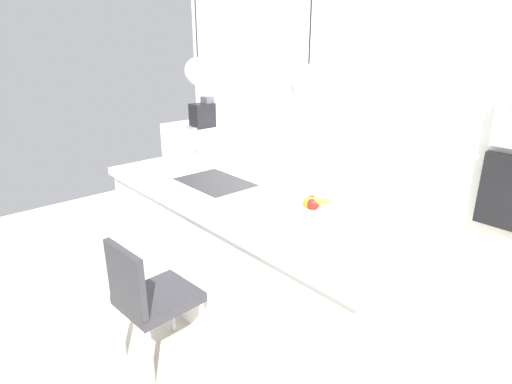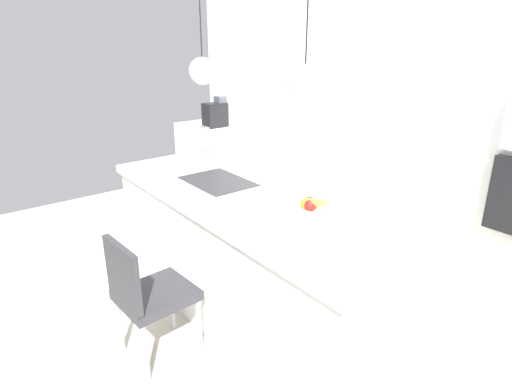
{
  "view_description": "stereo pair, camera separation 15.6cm",
  "coord_description": "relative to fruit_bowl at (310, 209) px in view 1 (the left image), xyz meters",
  "views": [
    {
      "loc": [
        2.12,
        -1.78,
        1.99
      ],
      "look_at": [
        0.1,
        0.0,
        1.0
      ],
      "focal_mm": 30.02,
      "sensor_mm": 36.0,
      "label": 1
    },
    {
      "loc": [
        2.22,
        -1.66,
        1.99
      ],
      "look_at": [
        0.1,
        0.0,
        1.0
      ],
      "focal_mm": 30.02,
      "sensor_mm": 36.0,
      "label": 2
    }
  ],
  "objects": [
    {
      "name": "back_wall",
      "position": [
        -0.54,
        1.6,
        0.3
      ],
      "size": [
        6.0,
        0.1,
        2.6
      ],
      "primitive_type": "cube",
      "color": "white",
      "rests_on": "ground"
    },
    {
      "name": "coffee_machine",
      "position": [
        -2.92,
        1.23,
        0.06
      ],
      "size": [
        0.2,
        0.35,
        0.38
      ],
      "color": "black",
      "rests_on": "side_counter"
    },
    {
      "name": "pendant_light_right",
      "position": [
        -0.01,
        -0.05,
        0.75
      ],
      "size": [
        0.2,
        0.2,
        0.8
      ],
      "color": "silver"
    },
    {
      "name": "chair_near",
      "position": [
        -0.53,
        -0.84,
        -0.51
      ],
      "size": [
        0.43,
        0.47,
        0.86
      ],
      "color": "#333338",
      "rests_on": "ground"
    },
    {
      "name": "kitchen_island",
      "position": [
        -0.54,
        -0.05,
        -0.52
      ],
      "size": [
        2.54,
        0.89,
        0.95
      ],
      "color": "white",
      "rests_on": "ground"
    },
    {
      "name": "sink_basin",
      "position": [
        -0.91,
        -0.05,
        -0.05
      ],
      "size": [
        0.56,
        0.4,
        0.02
      ],
      "primitive_type": "cube",
      "color": "#2D2D30",
      "rests_on": "kitchen_island"
    },
    {
      "name": "pendant_light_left",
      "position": [
        -1.06,
        -0.05,
        0.75
      ],
      "size": [
        0.2,
        0.2,
        0.8
      ],
      "color": "silver"
    },
    {
      "name": "faucet",
      "position": [
        -0.91,
        0.16,
        0.1
      ],
      "size": [
        0.02,
        0.17,
        0.22
      ],
      "color": "silver",
      "rests_on": "kitchen_island"
    },
    {
      "name": "side_counter",
      "position": [
        -2.94,
        1.23,
        -0.55
      ],
      "size": [
        1.1,
        0.6,
        0.89
      ],
      "primitive_type": "cube",
      "color": "white",
      "rests_on": "ground"
    },
    {
      "name": "fruit_bowl",
      "position": [
        0.0,
        0.0,
        0.0
      ],
      "size": [
        0.28,
        0.28,
        0.14
      ],
      "color": "beige",
      "rests_on": "kitchen_island"
    },
    {
      "name": "floor",
      "position": [
        -0.54,
        -0.05,
        -1.0
      ],
      "size": [
        6.6,
        6.6,
        0.0
      ],
      "primitive_type": "plane",
      "color": "beige",
      "rests_on": "ground"
    }
  ]
}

